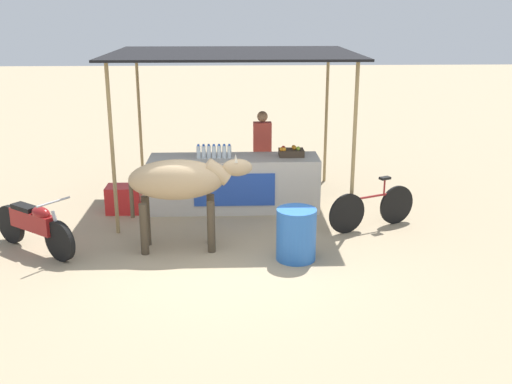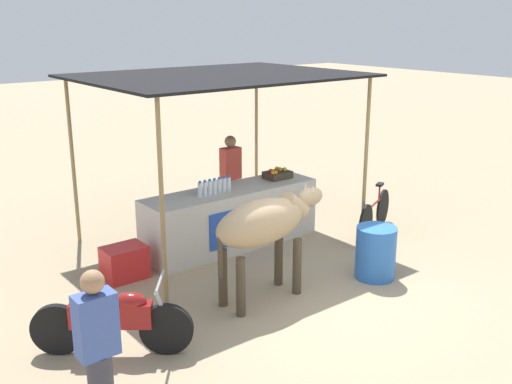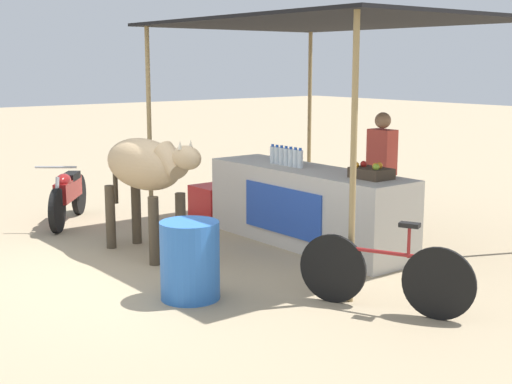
{
  "view_description": "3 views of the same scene",
  "coord_description": "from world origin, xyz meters",
  "px_view_note": "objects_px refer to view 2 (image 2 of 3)",
  "views": [
    {
      "loc": [
        -0.01,
        -8.08,
        3.5
      ],
      "look_at": [
        0.33,
        0.74,
        0.76
      ],
      "focal_mm": 42.0,
      "sensor_mm": 36.0,
      "label": 1
    },
    {
      "loc": [
        -5.39,
        -5.28,
        3.62
      ],
      "look_at": [
        -0.18,
        1.33,
        1.14
      ],
      "focal_mm": 42.0,
      "sensor_mm": 36.0,
      "label": 2
    },
    {
      "loc": [
        6.48,
        -3.66,
        2.25
      ],
      "look_at": [
        0.48,
        1.02,
        0.87
      ],
      "focal_mm": 50.0,
      "sensor_mm": 36.0,
      "label": 3
    }
  ],
  "objects_px": {
    "water_barrel": "(376,253)",
    "cooler_box": "(125,262)",
    "cow": "(265,225)",
    "stall_counter": "(231,217)",
    "fruit_crate": "(277,174)",
    "passerby_on_street": "(99,358)",
    "vendor_behind_counter": "(231,181)",
    "bicycle_leaning": "(375,214)",
    "motorcycle_parked": "(113,319)"
  },
  "relations": [
    {
      "from": "cooler_box",
      "to": "bicycle_leaning",
      "type": "xyz_separation_m",
      "value": [
        4.22,
        -0.98,
        0.11
      ]
    },
    {
      "from": "water_barrel",
      "to": "cooler_box",
      "type": "bearing_deg",
      "value": 142.26
    },
    {
      "from": "fruit_crate",
      "to": "water_barrel",
      "type": "height_order",
      "value": "fruit_crate"
    },
    {
      "from": "fruit_crate",
      "to": "passerby_on_street",
      "type": "height_order",
      "value": "passerby_on_street"
    },
    {
      "from": "cow",
      "to": "bicycle_leaning",
      "type": "distance_m",
      "value": 3.21
    },
    {
      "from": "fruit_crate",
      "to": "passerby_on_street",
      "type": "relative_size",
      "value": 0.27
    },
    {
      "from": "fruit_crate",
      "to": "vendor_behind_counter",
      "type": "distance_m",
      "value": 0.87
    },
    {
      "from": "cow",
      "to": "bicycle_leaning",
      "type": "bearing_deg",
      "value": 13.7
    },
    {
      "from": "motorcycle_parked",
      "to": "bicycle_leaning",
      "type": "xyz_separation_m",
      "value": [
        5.22,
        0.79,
        -0.08
      ]
    },
    {
      "from": "vendor_behind_counter",
      "to": "cooler_box",
      "type": "distance_m",
      "value": 2.71
    },
    {
      "from": "stall_counter",
      "to": "fruit_crate",
      "type": "height_order",
      "value": "fruit_crate"
    },
    {
      "from": "fruit_crate",
      "to": "passerby_on_street",
      "type": "distance_m",
      "value": 5.69
    },
    {
      "from": "cooler_box",
      "to": "passerby_on_street",
      "type": "distance_m",
      "value": 3.57
    },
    {
      "from": "vendor_behind_counter",
      "to": "cooler_box",
      "type": "xyz_separation_m",
      "value": [
        -2.5,
        -0.85,
        -0.61
      ]
    },
    {
      "from": "fruit_crate",
      "to": "stall_counter",
      "type": "bearing_deg",
      "value": -177.22
    },
    {
      "from": "stall_counter",
      "to": "bicycle_leaning",
      "type": "xyz_separation_m",
      "value": [
        2.26,
        -1.08,
        -0.13
      ]
    },
    {
      "from": "vendor_behind_counter",
      "to": "cow",
      "type": "xyz_separation_m",
      "value": [
        -1.32,
        -2.57,
        0.18
      ]
    },
    {
      "from": "cow",
      "to": "passerby_on_street",
      "type": "distance_m",
      "value": 3.19
    },
    {
      "from": "stall_counter",
      "to": "bicycle_leaning",
      "type": "bearing_deg",
      "value": -25.48
    },
    {
      "from": "vendor_behind_counter",
      "to": "stall_counter",
      "type": "bearing_deg",
      "value": -125.5
    },
    {
      "from": "stall_counter",
      "to": "vendor_behind_counter",
      "type": "height_order",
      "value": "vendor_behind_counter"
    },
    {
      "from": "motorcycle_parked",
      "to": "bicycle_leaning",
      "type": "height_order",
      "value": "motorcycle_parked"
    },
    {
      "from": "fruit_crate",
      "to": "cow",
      "type": "relative_size",
      "value": 0.24
    },
    {
      "from": "stall_counter",
      "to": "water_barrel",
      "type": "bearing_deg",
      "value": -69.07
    },
    {
      "from": "cooler_box",
      "to": "cow",
      "type": "distance_m",
      "value": 2.23
    },
    {
      "from": "cow",
      "to": "fruit_crate",
      "type": "bearing_deg",
      "value": 46.12
    },
    {
      "from": "water_barrel",
      "to": "passerby_on_street",
      "type": "xyz_separation_m",
      "value": [
        -4.55,
        -0.87,
        0.47
      ]
    },
    {
      "from": "stall_counter",
      "to": "water_barrel",
      "type": "xyz_separation_m",
      "value": [
        0.88,
        -2.29,
        -0.1
      ]
    },
    {
      "from": "fruit_crate",
      "to": "motorcycle_parked",
      "type": "bearing_deg",
      "value": -154.23
    },
    {
      "from": "cow",
      "to": "vendor_behind_counter",
      "type": "bearing_deg",
      "value": 62.83
    },
    {
      "from": "cow",
      "to": "passerby_on_street",
      "type": "xyz_separation_m",
      "value": [
        -2.89,
        -1.34,
        -0.18
      ]
    },
    {
      "from": "cow",
      "to": "motorcycle_parked",
      "type": "xyz_separation_m",
      "value": [
        -2.18,
        -0.05,
        -0.6
      ]
    },
    {
      "from": "water_barrel",
      "to": "cow",
      "type": "relative_size",
      "value": 0.42
    },
    {
      "from": "cooler_box",
      "to": "passerby_on_street",
      "type": "xyz_separation_m",
      "value": [
        -1.72,
        -3.07,
        0.61
      ]
    },
    {
      "from": "water_barrel",
      "to": "bicycle_leaning",
      "type": "height_order",
      "value": "bicycle_leaning"
    },
    {
      "from": "cooler_box",
      "to": "water_barrel",
      "type": "relative_size",
      "value": 0.79
    },
    {
      "from": "water_barrel",
      "to": "cow",
      "type": "bearing_deg",
      "value": 164.08
    },
    {
      "from": "fruit_crate",
      "to": "water_barrel",
      "type": "relative_size",
      "value": 0.58
    },
    {
      "from": "cooler_box",
      "to": "water_barrel",
      "type": "distance_m",
      "value": 3.59
    },
    {
      "from": "vendor_behind_counter",
      "to": "cooler_box",
      "type": "bearing_deg",
      "value": -161.2
    },
    {
      "from": "cooler_box",
      "to": "fruit_crate",
      "type": "bearing_deg",
      "value": 2.82
    },
    {
      "from": "stall_counter",
      "to": "motorcycle_parked",
      "type": "relative_size",
      "value": 2.04
    },
    {
      "from": "stall_counter",
      "to": "passerby_on_street",
      "type": "distance_m",
      "value": 4.86
    },
    {
      "from": "stall_counter",
      "to": "cow",
      "type": "height_order",
      "value": "cow"
    },
    {
      "from": "stall_counter",
      "to": "cooler_box",
      "type": "bearing_deg",
      "value": -177.16
    },
    {
      "from": "water_barrel",
      "to": "motorcycle_parked",
      "type": "bearing_deg",
      "value": 173.7
    },
    {
      "from": "vendor_behind_counter",
      "to": "passerby_on_street",
      "type": "distance_m",
      "value": 5.75
    },
    {
      "from": "bicycle_leaning",
      "to": "water_barrel",
      "type": "bearing_deg",
      "value": -138.68
    },
    {
      "from": "fruit_crate",
      "to": "water_barrel",
      "type": "xyz_separation_m",
      "value": [
        -0.14,
        -2.34,
        -0.65
      ]
    },
    {
      "from": "cow",
      "to": "stall_counter",
      "type": "bearing_deg",
      "value": 66.7
    }
  ]
}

